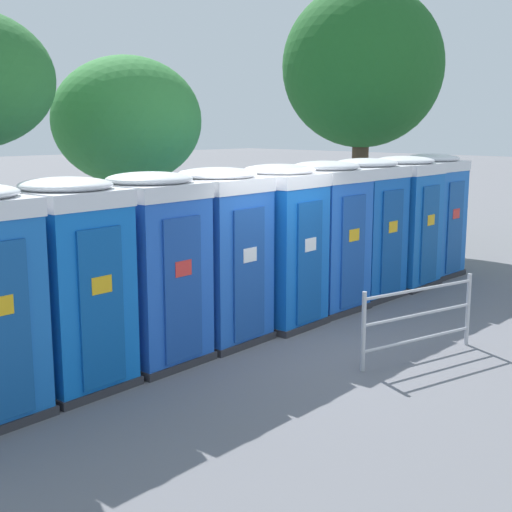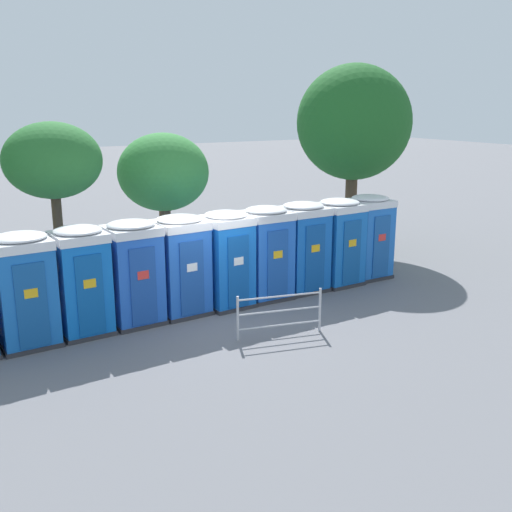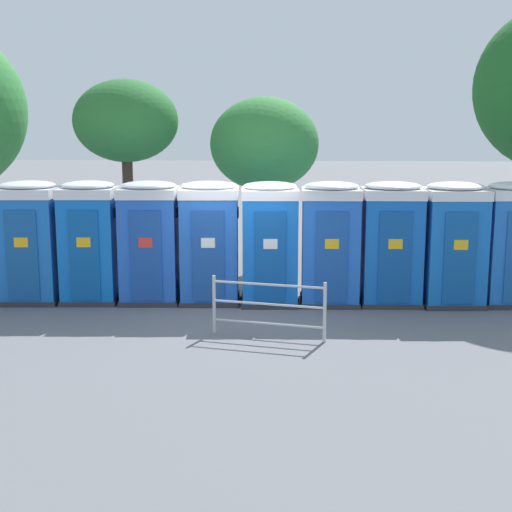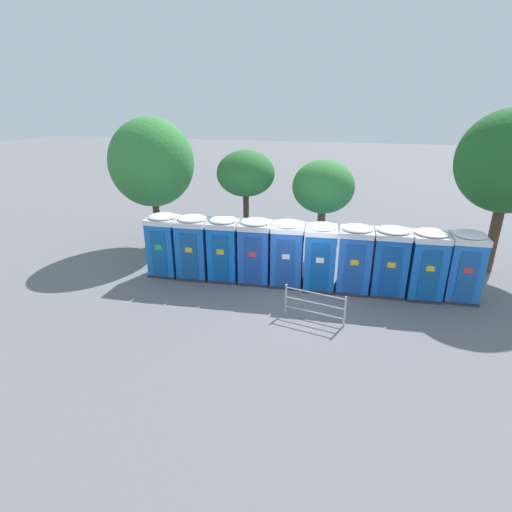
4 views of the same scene
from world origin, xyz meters
TOP-DOWN VIEW (x-y plane):
  - ground_plane at (0.00, 0.00)m, footprint 120.00×120.00m
  - portapotty_0 at (-5.66, 0.31)m, footprint 1.21×1.22m
  - portapotty_1 at (-4.40, 0.33)m, footprint 1.30×1.27m
  - portapotty_2 at (-3.15, 0.43)m, footprint 1.24×1.28m
  - portapotty_3 at (-1.90, 0.49)m, footprint 1.29×1.28m
  - portapotty_4 at (-0.65, 0.55)m, footprint 1.31×1.29m
  - portapotty_5 at (0.61, 0.50)m, footprint 1.25×1.28m
  - portapotty_6 at (1.86, 0.59)m, footprint 1.23×1.22m
  - portapotty_7 at (3.11, 0.66)m, footprint 1.28×1.24m
  - portapotty_8 at (4.36, 0.66)m, footprint 1.31×1.28m
  - portapotty_9 at (5.61, 0.80)m, footprint 1.20×1.23m
  - street_tree_0 at (0.29, 3.99)m, footprint 2.72×2.72m
  - street_tree_1 at (-3.03, 3.23)m, footprint 2.53×2.53m
  - street_tree_2 at (7.34, 3.88)m, footprint 3.98×3.98m
  - street_tree_3 at (-7.69, 3.60)m, footprint 3.94×3.94m
  - event_barrier at (0.71, -1.97)m, footprint 2.02×0.48m

SIDE VIEW (x-z plane):
  - ground_plane at x=0.00m, z-range 0.00..0.00m
  - event_barrier at x=0.71m, z-range 0.04..1.09m
  - portapotty_7 at x=3.11m, z-range 0.01..2.55m
  - portapotty_8 at x=4.36m, z-range 0.01..2.55m
  - portapotty_1 at x=-4.40m, z-range 0.01..2.55m
  - portapotty_4 at x=-0.65m, z-range 0.01..2.55m
  - portapotty_3 at x=-1.90m, z-range 0.01..2.55m
  - portapotty_6 at x=1.86m, z-range 0.01..2.55m
  - portapotty_0 at x=-5.66m, z-range 0.01..2.55m
  - portapotty_9 at x=5.61m, z-range 0.01..2.55m
  - portapotty_5 at x=0.61m, z-range 0.01..2.55m
  - portapotty_2 at x=-3.15m, z-range 0.01..2.55m
  - street_tree_0 at x=0.29m, z-range 0.99..5.36m
  - street_tree_1 at x=-3.03m, z-range 1.35..6.12m
  - street_tree_3 at x=-7.69m, z-range 0.98..7.05m
  - street_tree_2 at x=7.34m, z-range 1.25..7.80m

